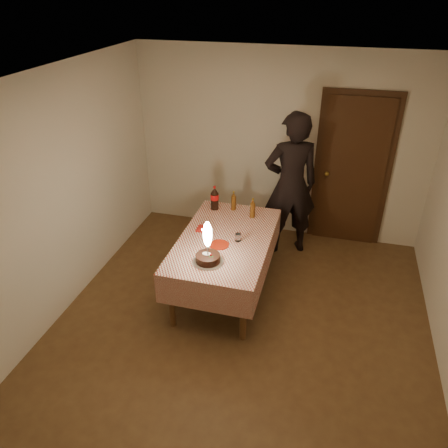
# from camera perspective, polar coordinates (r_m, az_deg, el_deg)

# --- Properties ---
(ground) EXTENTS (4.00, 4.50, 0.01)m
(ground) POSITION_cam_1_polar(r_m,az_deg,el_deg) (4.86, 2.05, -13.55)
(ground) COLOR brown
(ground) RESTS_ON ground
(room_shell) EXTENTS (4.04, 4.54, 2.62)m
(room_shell) POSITION_cam_1_polar(r_m,az_deg,el_deg) (3.98, 3.20, 4.74)
(room_shell) COLOR beige
(room_shell) RESTS_ON ground
(dining_table) EXTENTS (1.02, 1.72, 0.74)m
(dining_table) POSITION_cam_1_polar(r_m,az_deg,el_deg) (5.01, 0.15, -2.84)
(dining_table) COLOR brown
(dining_table) RESTS_ON ground
(birthday_cake) EXTENTS (0.32, 0.32, 0.48)m
(birthday_cake) POSITION_cam_1_polar(r_m,az_deg,el_deg) (4.50, -2.12, -3.59)
(birthday_cake) COLOR white
(birthday_cake) RESTS_ON dining_table
(red_plate) EXTENTS (0.22, 0.22, 0.01)m
(red_plate) POSITION_cam_1_polar(r_m,az_deg,el_deg) (4.84, -0.64, -2.71)
(red_plate) COLOR #B2210C
(red_plate) RESTS_ON dining_table
(red_cup) EXTENTS (0.08, 0.08, 0.10)m
(red_cup) POSITION_cam_1_polar(r_m,az_deg,el_deg) (5.06, -2.28, -0.53)
(red_cup) COLOR #B60C0E
(red_cup) RESTS_ON dining_table
(clear_cup) EXTENTS (0.07, 0.07, 0.09)m
(clear_cup) POSITION_cam_1_polar(r_m,az_deg,el_deg) (4.89, 1.85, -1.77)
(clear_cup) COLOR silver
(clear_cup) RESTS_ON dining_table
(napkin_stack) EXTENTS (0.15, 0.15, 0.02)m
(napkin_stack) POSITION_cam_1_polar(r_m,az_deg,el_deg) (5.13, -2.70, -0.63)
(napkin_stack) COLOR red
(napkin_stack) RESTS_ON dining_table
(cola_bottle) EXTENTS (0.10, 0.10, 0.32)m
(cola_bottle) POSITION_cam_1_polar(r_m,az_deg,el_deg) (5.52, -1.23, 3.40)
(cola_bottle) COLOR black
(cola_bottle) RESTS_ON dining_table
(amber_bottle_left) EXTENTS (0.06, 0.06, 0.26)m
(amber_bottle_left) POSITION_cam_1_polar(r_m,az_deg,el_deg) (5.52, 1.27, 3.01)
(amber_bottle_left) COLOR #603610
(amber_bottle_left) RESTS_ON dining_table
(amber_bottle_right) EXTENTS (0.06, 0.06, 0.26)m
(amber_bottle_right) POSITION_cam_1_polar(r_m,az_deg,el_deg) (5.35, 3.75, 2.04)
(amber_bottle_right) COLOR #603610
(amber_bottle_right) RESTS_ON dining_table
(photographer) EXTENTS (0.83, 0.69, 1.94)m
(photographer) POSITION_cam_1_polar(r_m,az_deg,el_deg) (5.74, 8.68, 5.07)
(photographer) COLOR black
(photographer) RESTS_ON ground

